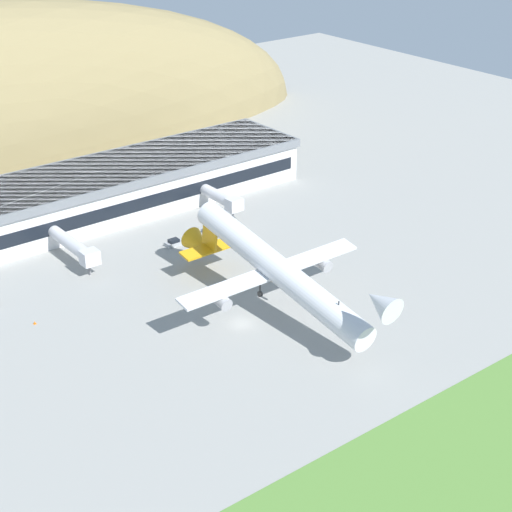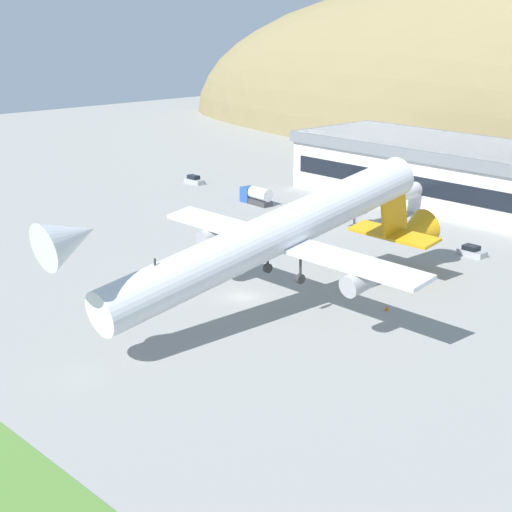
{
  "view_description": "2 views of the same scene",
  "coord_description": "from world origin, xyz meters",
  "views": [
    {
      "loc": [
        -77.82,
        -103.09,
        76.61
      ],
      "look_at": [
        5.82,
        3.55,
        10.12
      ],
      "focal_mm": 60.0,
      "sensor_mm": 36.0,
      "label": 1
    },
    {
      "loc": [
        71.34,
        -61.99,
        33.21
      ],
      "look_at": [
        7.63,
        -4.64,
        7.62
      ],
      "focal_mm": 60.0,
      "sensor_mm": 36.0,
      "label": 2
    }
  ],
  "objects": [
    {
      "name": "traffic_cone_1",
      "position": [
        -28.66,
        22.41,
        0.28
      ],
      "size": [
        0.52,
        0.52,
        0.58
      ],
      "color": "orange",
      "rests_on": "ground_plane"
    },
    {
      "name": "traffic_cone_0",
      "position": [
        14.26,
        9.1,
        0.28
      ],
      "size": [
        0.52,
        0.52,
        0.58
      ],
      "color": "orange",
      "rests_on": "ground_plane"
    },
    {
      "name": "ground_plane",
      "position": [
        0.0,
        0.0,
        0.0
      ],
      "size": [
        353.66,
        353.66,
        0.0
      ],
      "primitive_type": "plane",
      "color": "gray"
    },
    {
      "name": "service_car_1",
      "position": [
        -54.93,
        35.84,
        0.67
      ],
      "size": [
        4.3,
        1.66,
        1.61
      ],
      "color": "#999EA3",
      "rests_on": "ground_plane"
    },
    {
      "name": "service_car_2",
      "position": [
        8.24,
        34.26,
        0.61
      ],
      "size": [
        3.84,
        1.83,
        1.47
      ],
      "color": "#999EA3",
      "rests_on": "ground_plane"
    },
    {
      "name": "fuel_truck",
      "position": [
        -34.4,
        33.32,
        1.44
      ],
      "size": [
        6.71,
        2.5,
        2.99
      ],
      "color": "#264C99",
      "rests_on": "ground_plane"
    },
    {
      "name": "jetway_0",
      "position": [
        -12.04,
        38.69,
        3.99
      ],
      "size": [
        3.38,
        16.86,
        5.43
      ],
      "color": "silver",
      "rests_on": "ground_plane"
    },
    {
      "name": "cargo_airplane",
      "position": [
        6.74,
        -0.87,
        8.89
      ],
      "size": [
        38.14,
        54.81,
        13.9
      ],
      "color": "silver"
    }
  ]
}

